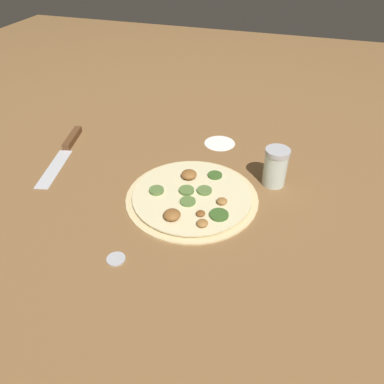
{
  "coord_description": "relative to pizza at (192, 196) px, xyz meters",
  "views": [
    {
      "loc": [
        -0.21,
        0.66,
        0.55
      ],
      "look_at": [
        0.0,
        0.0,
        0.02
      ],
      "focal_mm": 35.0,
      "sensor_mm": 36.0,
      "label": 1
    }
  ],
  "objects": [
    {
      "name": "knife",
      "position": [
        0.41,
        -0.12,
        -0.0
      ],
      "size": [
        0.09,
        0.3,
        0.02
      ],
      "rotation": [
        0.0,
        0.0,
        1.8
      ],
      "color": "silver",
      "rests_on": "ground_plane"
    },
    {
      "name": "pizza",
      "position": [
        0.0,
        0.0,
        0.0
      ],
      "size": [
        0.31,
        0.31,
        0.03
      ],
      "color": "beige",
      "rests_on": "ground_plane"
    },
    {
      "name": "spice_jar",
      "position": [
        -0.17,
        -0.12,
        0.04
      ],
      "size": [
        0.06,
        0.06,
        0.1
      ],
      "color": "silver",
      "rests_on": "ground_plane"
    },
    {
      "name": "ground_plane",
      "position": [
        0.0,
        -0.0,
        -0.01
      ],
      "size": [
        3.0,
        3.0,
        0.0
      ],
      "primitive_type": "plane",
      "color": "brown"
    },
    {
      "name": "loose_cap",
      "position": [
        0.08,
        0.23,
        -0.0
      ],
      "size": [
        0.04,
        0.04,
        0.01
      ],
      "color": "#B2B2B7",
      "rests_on": "ground_plane"
    },
    {
      "name": "flour_patch",
      "position": [
        -0.0,
        -0.27,
        -0.01
      ],
      "size": [
        0.09,
        0.09,
        0.0
      ],
      "color": "white",
      "rests_on": "ground_plane"
    }
  ]
}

